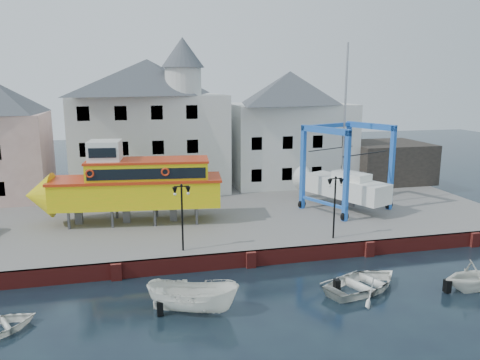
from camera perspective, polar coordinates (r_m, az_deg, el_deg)
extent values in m
plane|color=black|center=(29.32, 1.30, -10.56)|extent=(140.00, 140.00, 0.00)
cube|color=slate|center=(39.32, -2.78, -3.89)|extent=(44.00, 22.00, 1.00)
cube|color=maroon|center=(29.24, 1.24, -9.57)|extent=(44.00, 0.25, 1.00)
cube|color=maroon|center=(28.27, -14.84, -10.76)|extent=(0.60, 0.36, 1.00)
cube|color=maroon|center=(29.09, 1.33, -9.69)|extent=(0.60, 0.36, 1.00)
cube|color=maroon|center=(31.95, 15.49, -8.11)|extent=(0.60, 0.36, 1.00)
cube|color=maroon|center=(36.38, 26.67, -6.51)|extent=(0.60, 0.36, 1.00)
cube|color=beige|center=(46.01, -27.23, 2.54)|extent=(8.00, 7.00, 7.50)
cube|color=silver|center=(45.09, -10.91, 4.45)|extent=(14.00, 8.00, 9.00)
pyramid|color=#41454C|center=(44.73, -11.22, 12.22)|extent=(14.00, 8.00, 3.20)
cube|color=black|center=(41.78, -18.04, -0.55)|extent=(1.00, 0.08, 1.20)
cube|color=black|center=(41.63, -13.92, -0.35)|extent=(1.00, 0.08, 1.20)
cube|color=black|center=(41.70, -9.80, -0.16)|extent=(1.00, 0.08, 1.20)
cube|color=black|center=(41.98, -5.72, 0.04)|extent=(1.00, 0.08, 1.20)
cube|color=black|center=(41.27, -18.30, 3.52)|extent=(1.00, 0.08, 1.20)
cube|color=black|center=(41.12, -14.13, 3.73)|extent=(1.00, 0.08, 1.20)
cube|color=black|center=(41.18, -9.95, 3.93)|extent=(1.00, 0.08, 1.20)
cube|color=black|center=(41.47, -5.80, 4.10)|extent=(1.00, 0.08, 1.20)
cube|color=black|center=(40.97, -18.58, 7.67)|extent=(1.00, 0.08, 1.20)
cube|color=black|center=(40.81, -14.35, 7.90)|extent=(1.00, 0.08, 1.20)
cube|color=black|center=(40.88, -10.10, 8.09)|extent=(1.00, 0.08, 1.20)
cube|color=black|center=(41.17, -5.89, 8.24)|extent=(1.00, 0.08, 1.20)
cylinder|color=silver|center=(42.57, -6.94, 11.84)|extent=(3.20, 3.20, 2.40)
cone|color=#41454C|center=(42.64, -7.02, 15.20)|extent=(3.80, 3.80, 2.60)
cube|color=silver|center=(48.31, 5.95, 4.49)|extent=(12.00, 8.00, 8.00)
pyramid|color=#41454C|center=(47.91, 6.10, 11.15)|extent=(12.00, 8.00, 3.20)
cube|color=black|center=(43.64, 2.02, 0.55)|extent=(1.00, 0.08, 1.20)
cube|color=black|center=(44.52, 5.74, 0.73)|extent=(1.00, 0.08, 1.20)
cube|color=black|center=(45.58, 9.31, 0.89)|extent=(1.00, 0.08, 1.20)
cube|color=black|center=(46.81, 12.70, 1.05)|extent=(1.00, 0.08, 1.20)
cube|color=black|center=(43.15, 2.05, 4.46)|extent=(1.00, 0.08, 1.20)
cube|color=black|center=(44.04, 5.82, 4.56)|extent=(1.00, 0.08, 1.20)
cube|color=black|center=(45.11, 9.44, 4.63)|extent=(1.00, 0.08, 1.20)
cube|color=black|center=(46.35, 12.87, 4.69)|extent=(1.00, 0.08, 1.20)
cube|color=black|center=(51.04, 17.32, 2.14)|extent=(8.00, 7.00, 4.00)
cylinder|color=black|center=(28.75, -7.05, -4.77)|extent=(0.12, 0.12, 4.00)
cube|color=black|center=(28.23, -7.16, -0.78)|extent=(0.90, 0.06, 0.06)
sphere|color=black|center=(28.21, -7.16, -0.64)|extent=(0.16, 0.16, 0.16)
cone|color=black|center=(28.25, -7.95, -1.35)|extent=(0.32, 0.32, 0.45)
sphere|color=white|center=(28.29, -7.94, -1.71)|extent=(0.18, 0.18, 0.18)
cone|color=black|center=(28.33, -6.34, -1.27)|extent=(0.32, 0.32, 0.45)
sphere|color=white|center=(28.37, -6.33, -1.63)|extent=(0.18, 0.18, 0.18)
cylinder|color=black|center=(31.38, 11.44, -3.48)|extent=(0.12, 0.12, 4.00)
cube|color=black|center=(30.91, 11.59, 0.18)|extent=(0.90, 0.06, 0.06)
sphere|color=black|center=(30.89, 11.60, 0.31)|extent=(0.16, 0.16, 0.16)
cone|color=black|center=(30.80, 10.90, -0.35)|extent=(0.32, 0.32, 0.45)
sphere|color=white|center=(30.84, 10.88, -0.67)|extent=(0.18, 0.18, 0.18)
cone|color=black|center=(31.13, 12.24, -0.27)|extent=(0.32, 0.32, 0.45)
sphere|color=white|center=(31.17, 12.22, -0.59)|extent=(0.18, 0.18, 0.18)
cylinder|color=#59595E|center=(35.13, -20.15, -4.63)|extent=(0.22, 0.22, 1.28)
cylinder|color=#59595E|center=(37.37, -19.33, -3.60)|extent=(0.22, 0.22, 1.28)
cylinder|color=#59595E|center=(34.55, -15.30, -4.59)|extent=(0.22, 0.22, 1.28)
cylinder|color=#59595E|center=(36.83, -14.77, -3.53)|extent=(0.22, 0.22, 1.28)
cylinder|color=#59595E|center=(34.22, -10.33, -4.51)|extent=(0.22, 0.22, 1.28)
cylinder|color=#59595E|center=(36.52, -10.12, -3.45)|extent=(0.22, 0.22, 1.28)
cylinder|color=#59595E|center=(34.16, -5.30, -4.39)|extent=(0.22, 0.22, 1.28)
cylinder|color=#59595E|center=(36.46, -5.41, -3.34)|extent=(0.22, 0.22, 1.28)
cube|color=#59595E|center=(36.15, -19.06, -4.09)|extent=(0.56, 0.48, 1.28)
cube|color=#59595E|center=(35.57, -13.66, -4.02)|extent=(0.56, 0.48, 1.28)
cube|color=#59595E|center=(35.31, -8.14, -3.92)|extent=(0.56, 0.48, 1.28)
cube|color=#CECE0D|center=(35.08, -12.41, -1.52)|extent=(12.26, 4.60, 1.88)
cone|color=#CECE0D|center=(36.43, -23.31, -1.73)|extent=(2.24, 3.44, 3.25)
cube|color=red|center=(34.86, -12.48, 0.12)|extent=(12.53, 4.77, 0.19)
cube|color=#CECE0D|center=(34.67, -11.12, 1.13)|extent=(8.83, 3.87, 1.37)
cube|color=black|center=(33.21, -11.30, 0.72)|extent=(8.16, 1.00, 0.77)
cube|color=black|center=(36.12, -10.96, 1.63)|extent=(8.16, 1.00, 0.77)
cube|color=red|center=(34.54, -11.17, 2.37)|extent=(9.00, 3.98, 0.15)
cube|color=white|center=(34.79, -16.14, 3.36)|extent=(2.46, 2.46, 1.56)
cube|color=black|center=(33.67, -16.45, 3.18)|extent=(1.86, 0.27, 0.68)
torus|color=red|center=(33.67, -17.86, 0.75)|extent=(0.61, 0.19, 0.60)
torus|color=red|center=(33.06, -9.10, 0.98)|extent=(0.61, 0.19, 0.60)
cube|color=blue|center=(35.09, 12.85, 0.42)|extent=(0.45, 0.45, 6.77)
cylinder|color=black|center=(35.81, 12.62, -4.37)|extent=(0.72, 0.49, 0.68)
cube|color=blue|center=(38.07, 7.67, 1.50)|extent=(0.45, 0.45, 6.77)
cylinder|color=black|center=(38.74, 7.55, -2.94)|extent=(0.72, 0.49, 0.68)
cube|color=blue|center=(39.38, 17.99, 1.37)|extent=(0.45, 0.45, 6.77)
cylinder|color=black|center=(40.03, 17.71, -2.92)|extent=(0.72, 0.49, 0.68)
cube|color=blue|center=(42.06, 12.98, 2.29)|extent=(0.45, 0.45, 6.77)
cylinder|color=black|center=(42.66, 12.78, -1.74)|extent=(0.72, 0.49, 0.68)
cube|color=blue|center=(36.08, 10.34, 6.00)|extent=(2.26, 4.56, 0.47)
cube|color=blue|center=(37.07, 10.02, -2.69)|extent=(2.17, 4.52, 0.20)
cube|color=blue|center=(40.27, 15.65, 6.36)|extent=(2.26, 4.56, 0.47)
cube|color=blue|center=(41.16, 15.21, -1.47)|extent=(2.17, 4.52, 0.20)
cube|color=blue|center=(39.60, 10.63, 6.51)|extent=(5.45, 2.65, 0.34)
cube|color=white|center=(38.90, 12.81, -0.94)|extent=(4.96, 7.54, 1.55)
cone|color=white|center=(41.72, 8.29, 0.10)|extent=(2.66, 2.31, 2.23)
cube|color=#59595E|center=(39.16, 12.73, -2.53)|extent=(0.91, 1.69, 0.68)
cube|color=white|center=(38.38, 13.43, 0.48)|extent=(2.59, 3.28, 0.58)
cylinder|color=#99999E|center=(38.35, 12.67, 8.10)|extent=(0.21, 0.21, 10.64)
cube|color=black|center=(37.28, 15.06, 3.11)|extent=(4.81, 2.21, 0.05)
cube|color=black|center=(39.48, 11.08, 3.77)|extent=(4.81, 2.21, 0.05)
imported|color=white|center=(24.25, -5.78, -15.70)|extent=(5.00, 3.40, 1.81)
imported|color=white|center=(27.28, 14.81, -12.77)|extent=(5.87, 5.05, 1.02)
imported|color=white|center=(29.29, 26.43, -11.90)|extent=(3.56, 3.09, 1.84)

